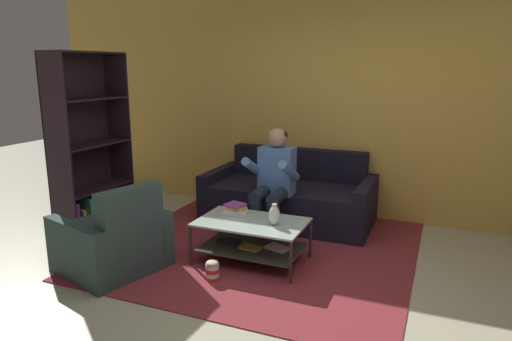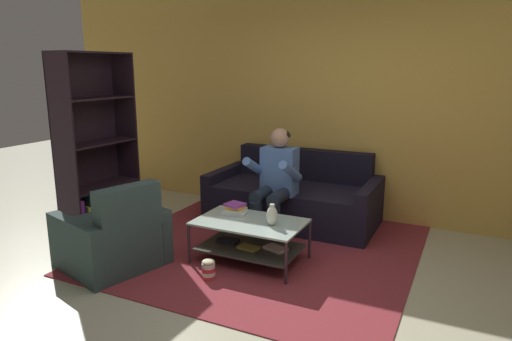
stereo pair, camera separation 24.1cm
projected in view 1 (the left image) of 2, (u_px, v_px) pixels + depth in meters
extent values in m
plane|color=#B8B698|center=(271.00, 301.00, 3.66)|extent=(16.80, 16.80, 0.00)
cube|color=gold|center=(344.00, 99.00, 5.55)|extent=(8.40, 0.12, 2.90)
cube|color=black|center=(288.00, 203.00, 5.49)|extent=(1.71, 0.97, 0.46)
cube|color=black|center=(299.00, 163.00, 5.75)|extent=(1.71, 0.18, 0.38)
cube|color=black|center=(220.00, 191.00, 5.82)|extent=(0.13, 0.97, 0.58)
cube|color=black|center=(366.00, 208.00, 5.12)|extent=(0.13, 0.97, 0.58)
cylinder|color=#1E2633|center=(255.00, 223.00, 4.81)|extent=(0.14, 0.14, 0.46)
cylinder|color=#1E2633|center=(273.00, 225.00, 4.73)|extent=(0.14, 0.14, 0.46)
cylinder|color=#1E2633|center=(261.00, 194.00, 4.91)|extent=(0.14, 0.42, 0.14)
cylinder|color=#1E2633|center=(279.00, 196.00, 4.83)|extent=(0.14, 0.42, 0.14)
cube|color=#5176B8|center=(277.00, 171.00, 5.01)|extent=(0.38, 0.22, 0.52)
cylinder|color=#5176B8|center=(254.00, 168.00, 4.91)|extent=(0.09, 0.49, 0.31)
cylinder|color=#5176B8|center=(289.00, 171.00, 4.76)|extent=(0.09, 0.49, 0.31)
sphere|color=tan|center=(277.00, 138.00, 4.93)|extent=(0.21, 0.21, 0.21)
ellipsoid|color=black|center=(278.00, 135.00, 4.94)|extent=(0.21, 0.21, 0.13)
cube|color=#AAC3B8|center=(252.00, 222.00, 4.32)|extent=(1.02, 0.63, 0.02)
cube|color=#393B33|center=(252.00, 247.00, 4.38)|extent=(0.94, 0.58, 0.02)
cylinder|color=#36272F|center=(190.00, 245.00, 4.28)|extent=(0.03, 0.03, 0.41)
cylinder|color=#36272F|center=(291.00, 262.00, 3.90)|extent=(0.03, 0.03, 0.41)
cylinder|color=#36272F|center=(220.00, 225.00, 4.82)|extent=(0.03, 0.03, 0.41)
cylinder|color=#36272F|center=(310.00, 238.00, 4.45)|extent=(0.03, 0.03, 0.41)
cube|color=#1F202B|center=(229.00, 241.00, 4.48)|extent=(0.21, 0.13, 0.03)
cube|color=#B2AB41|center=(251.00, 248.00, 4.32)|extent=(0.21, 0.15, 0.02)
cube|color=silver|center=(277.00, 248.00, 4.31)|extent=(0.24, 0.19, 0.02)
cube|color=maroon|center=(269.00, 242.00, 4.88)|extent=(3.00, 3.23, 0.01)
cube|color=#884F64|center=(269.00, 242.00, 4.88)|extent=(1.65, 1.78, 0.00)
ellipsoid|color=silver|center=(274.00, 215.00, 4.19)|extent=(0.10, 0.10, 0.18)
cylinder|color=silver|center=(274.00, 206.00, 4.17)|extent=(0.05, 0.05, 0.04)
cube|color=silver|center=(235.00, 213.00, 4.50)|extent=(0.27, 0.21, 0.03)
cube|color=silver|center=(236.00, 210.00, 4.51)|extent=(0.21, 0.20, 0.03)
cube|color=orange|center=(236.00, 208.00, 4.50)|extent=(0.18, 0.16, 0.03)
cube|color=purple|center=(235.00, 205.00, 4.49)|extent=(0.21, 0.20, 0.03)
cube|color=black|center=(58.00, 151.00, 4.64)|extent=(0.35, 0.03, 2.00)
cube|color=black|center=(119.00, 139.00, 5.45)|extent=(0.35, 0.03, 2.00)
cube|color=black|center=(80.00, 143.00, 5.11)|extent=(0.06, 0.93, 2.00)
cube|color=black|center=(98.00, 229.00, 5.27)|extent=(0.39, 0.91, 0.02)
cube|color=black|center=(94.00, 188.00, 5.16)|extent=(0.39, 0.91, 0.02)
cube|color=black|center=(91.00, 144.00, 5.05)|extent=(0.39, 0.91, 0.02)
cube|color=black|center=(87.00, 99.00, 4.93)|extent=(0.39, 0.91, 0.02)
cube|color=black|center=(83.00, 52.00, 4.83)|extent=(0.39, 0.91, 0.02)
cube|color=purple|center=(71.00, 222.00, 4.84)|extent=(0.24, 0.06, 0.42)
cube|color=#1F1C2C|center=(74.00, 224.00, 4.90)|extent=(0.26, 0.04, 0.34)
cube|color=#AFBA46|center=(75.00, 223.00, 4.95)|extent=(0.32, 0.05, 0.32)
cube|color=#202F26|center=(79.00, 220.00, 4.99)|extent=(0.31, 0.06, 0.36)
cube|color=teal|center=(85.00, 216.00, 5.02)|extent=(0.24, 0.05, 0.42)
cube|color=purple|center=(86.00, 219.00, 5.09)|extent=(0.33, 0.06, 0.32)
cube|color=purple|center=(91.00, 214.00, 5.11)|extent=(0.26, 0.04, 0.42)
cube|color=#2E413F|center=(112.00, 246.00, 4.21)|extent=(0.93, 0.80, 0.43)
cube|color=#2E413F|center=(130.00, 210.00, 3.93)|extent=(0.32, 0.62, 0.40)
cube|color=#2E413F|center=(143.00, 231.00, 4.47)|extent=(0.80, 0.33, 0.53)
cube|color=#2E413F|center=(75.00, 253.00, 3.93)|extent=(0.80, 0.33, 0.53)
cylinder|color=red|center=(213.00, 278.00, 4.01)|extent=(0.12, 0.12, 0.04)
cylinder|color=white|center=(212.00, 274.00, 4.01)|extent=(0.12, 0.12, 0.04)
cylinder|color=red|center=(212.00, 270.00, 4.00)|extent=(0.12, 0.12, 0.04)
cylinder|color=white|center=(212.00, 266.00, 3.99)|extent=(0.12, 0.12, 0.04)
ellipsoid|color=beige|center=(212.00, 263.00, 3.98)|extent=(0.11, 0.11, 0.04)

